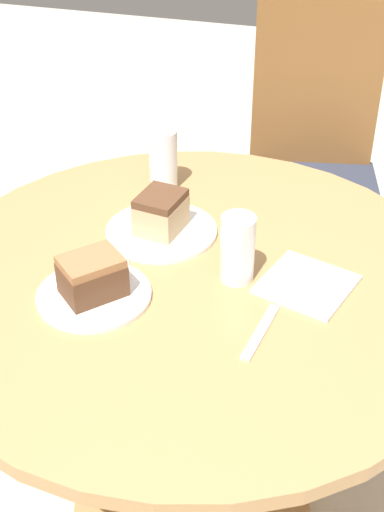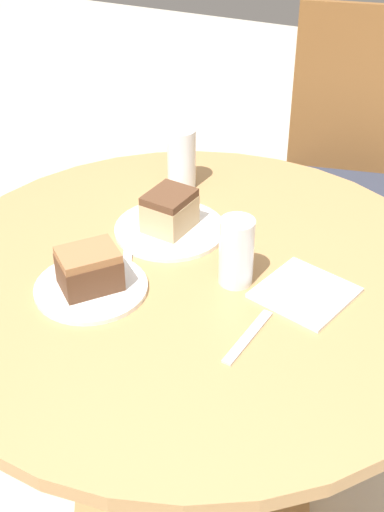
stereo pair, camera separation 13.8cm
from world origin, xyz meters
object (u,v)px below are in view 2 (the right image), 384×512
(plate_far, at_px, (170,229))
(cake_slice_far, at_px, (170,211))
(chair, at_px, (347,178))
(plate_near, at_px, (91,288))
(glass_lemonade, at_px, (236,255))
(glass_water, at_px, (182,161))
(cake_slice_near, at_px, (89,269))

(plate_far, distance_m, cake_slice_far, 0.05)
(chair, distance_m, plate_far, 0.86)
(plate_near, height_order, plate_far, same)
(glass_lemonade, height_order, glass_water, glass_water)
(glass_lemonade, relative_size, glass_water, 0.95)
(chair, height_order, glass_water, chair)
(chair, relative_size, plate_far, 4.23)
(chair, xyz_separation_m, plate_far, (-0.22, -0.80, 0.23))
(plate_far, xyz_separation_m, glass_water, (-0.06, 0.19, 0.06))
(plate_near, xyz_separation_m, plate_far, (0.05, 0.25, 0.00))
(plate_far, xyz_separation_m, cake_slice_far, (0.00, 0.00, 0.05))
(plate_far, relative_size, cake_slice_near, 1.71)
(chair, distance_m, plate_near, 1.11)
(cake_slice_far, bearing_deg, plate_far, 0.00)
(cake_slice_far, relative_size, glass_lemonade, 0.83)
(chair, relative_size, cake_slice_far, 8.80)
(plate_far, bearing_deg, cake_slice_near, -101.23)
(glass_water, bearing_deg, plate_near, -88.54)
(chair, bearing_deg, cake_slice_near, -115.65)
(chair, xyz_separation_m, cake_slice_near, (-0.27, -1.05, 0.27))
(plate_near, distance_m, plate_far, 0.25)
(plate_near, bearing_deg, glass_water, 91.46)
(plate_near, relative_size, glass_water, 1.50)
(chair, bearing_deg, glass_water, -125.98)
(glass_lemonade, bearing_deg, plate_near, -150.32)
(chair, height_order, cake_slice_near, chair)
(chair, height_order, glass_lemonade, chair)
(glass_lemonade, bearing_deg, chair, 88.33)
(plate_near, distance_m, glass_water, 0.45)
(plate_near, xyz_separation_m, glass_lemonade, (0.24, 0.14, 0.06))
(cake_slice_near, xyz_separation_m, glass_water, (-0.01, 0.44, 0.02))
(chair, distance_m, glass_lemonade, 0.95)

